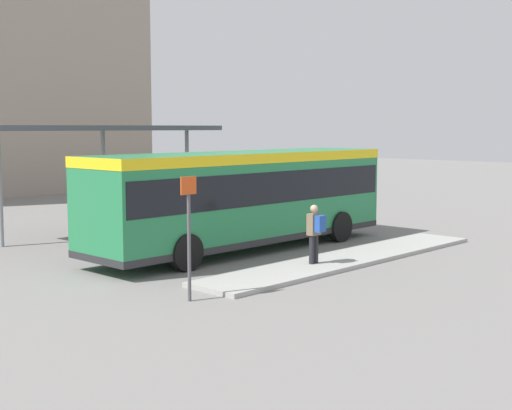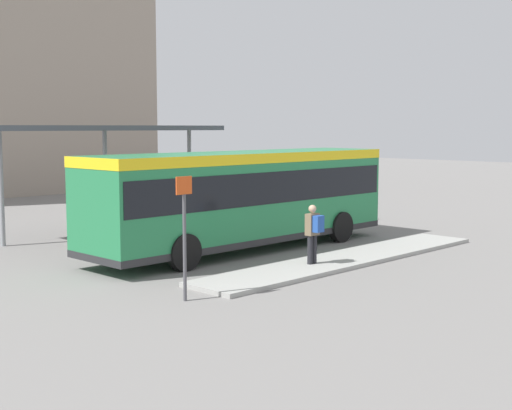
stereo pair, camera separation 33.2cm
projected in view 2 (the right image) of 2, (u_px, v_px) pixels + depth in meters
ground_plane at (244, 250)px, 22.55m from camera, size 120.00×120.00×0.00m
curb_island at (347, 259)px, 20.69m from camera, size 11.14×1.80×0.12m
city_bus at (244, 193)px, 22.36m from camera, size 11.12×2.70×3.10m
pedestrian_waiting at (313, 230)px, 19.56m from camera, size 0.41×0.42×1.64m
bicycle_red at (357, 210)px, 30.41m from camera, size 0.48×1.61×0.70m
bicycle_yellow at (335, 209)px, 30.74m from camera, size 0.48×1.63×0.70m
bicycle_green at (320, 207)px, 31.42m from camera, size 0.48×1.78×0.77m
station_shelter at (104, 131)px, 25.75m from camera, size 9.41×2.62×3.94m
potted_planter_near_shelter at (125, 225)px, 23.46m from camera, size 0.69×0.69×1.23m
platform_sign at (184, 232)px, 15.80m from camera, size 0.44×0.08×2.80m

